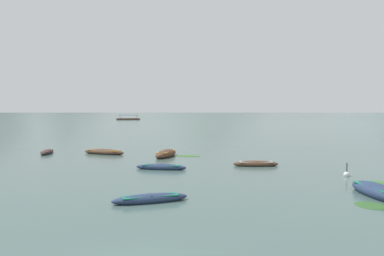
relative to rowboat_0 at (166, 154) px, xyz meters
The scene contains 15 objects.
ground_plane 1476.00m from the rowboat_0, 89.92° to the left, with size 6000.00×6000.00×0.00m, color #425B56.
mountain_1 2152.74m from the rowboat_0, 112.84° to the left, with size 642.39×642.39×185.58m, color #56665B.
mountain_2 2199.96m from the rowboat_0, 91.05° to the left, with size 919.86×919.86×264.53m, color slate.
mountain_3 2282.65m from the rowboat_0, 64.56° to the left, with size 710.85×710.85×218.19m, color slate.
rowboat_0 is the anchor object (origin of this frame).
rowboat_1 12.02m from the rowboat_0, behind, with size 1.44×3.20×0.50m.
rowboat_2 19.25m from the rowboat_0, 50.34° to the right, with size 1.87×4.33×0.76m.
rowboat_3 6.50m from the rowboat_0, 165.17° to the left, with size 4.68×2.77×0.62m.
rowboat_4 7.22m from the rowboat_0, 85.78° to the right, with size 3.79×1.37×0.50m.
rowboat_6 16.46m from the rowboat_0, 85.50° to the right, with size 3.62×2.12×0.47m.
rowboat_7 9.21m from the rowboat_0, 34.97° to the right, with size 3.49×1.18×0.51m.
ferry_0 141.54m from the rowboat_0, 104.31° to the left, with size 10.89×4.13×2.54m.
mooring_buoy 15.86m from the rowboat_0, 35.85° to the right, with size 0.41×0.41×0.97m.
weed_patch_1 2.01m from the rowboat_0, 10.23° to the left, with size 2.59×1.17×0.14m, color #38662D.
weed_patch_4 20.03m from the rowboat_0, 56.04° to the right, with size 1.36×1.48×0.14m, color #2D5628.
Camera 1 is at (2.06, -8.57, 4.18)m, focal length 33.44 mm.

